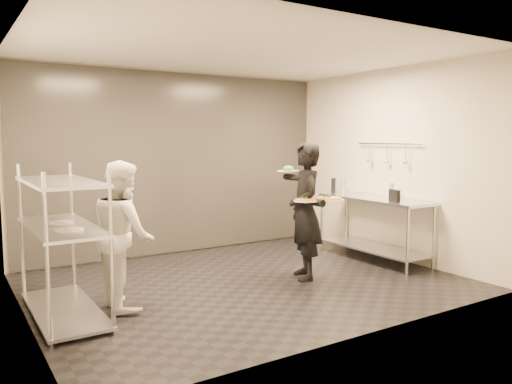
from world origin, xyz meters
TOP-DOWN VIEW (x-y plane):
  - room_shell at (0.00, 1.18)m, footprint 5.00×4.00m
  - pass_rack at (-2.15, -0.00)m, footprint 0.60×1.60m
  - prep_counter at (2.18, 0.00)m, footprint 0.60×1.80m
  - utensil_rail at (2.43, -0.00)m, footprint 0.07×1.20m
  - waiter at (0.73, -0.23)m, footprint 0.62×0.74m
  - chef at (-1.55, -0.07)m, footprint 0.62×0.78m
  - pizza_plate_near at (0.58, -0.43)m, footprint 0.29×0.29m
  - pizza_plate_far at (0.93, -0.47)m, footprint 0.34×0.34m
  - salad_plate at (0.66, 0.04)m, footprint 0.29×0.29m
  - pos_monitor at (2.06, -0.49)m, footprint 0.12×0.23m
  - bottle_green at (2.00, 0.46)m, footprint 0.07×0.07m
  - bottle_clear at (2.34, -0.18)m, footprint 0.07×0.07m
  - bottle_dark at (2.10, 0.80)m, footprint 0.07×0.07m

SIDE VIEW (x-z plane):
  - prep_counter at x=2.18m, z-range 0.17..1.09m
  - pass_rack at x=-2.15m, z-range 0.02..1.52m
  - chef at x=-1.55m, z-range 0.00..1.55m
  - waiter at x=0.73m, z-range 0.00..1.73m
  - pos_monitor at x=2.06m, z-range 0.92..1.09m
  - bottle_clear at x=2.34m, z-range 0.92..1.14m
  - pizza_plate_far at x=0.93m, z-range 1.01..1.06m
  - pizza_plate_near at x=0.58m, z-range 1.01..1.06m
  - bottle_dark at x=2.10m, z-range 0.92..1.16m
  - bottle_green at x=2.00m, z-range 0.92..1.18m
  - salad_plate at x=0.66m, z-range 1.34..1.41m
  - room_shell at x=0.00m, z-range 0.00..2.80m
  - utensil_rail at x=2.43m, z-range 1.39..1.70m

